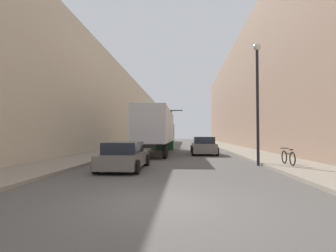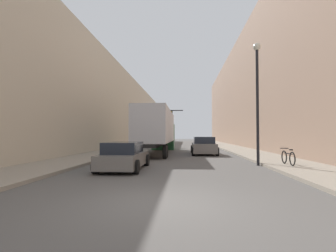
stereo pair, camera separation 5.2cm
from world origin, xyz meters
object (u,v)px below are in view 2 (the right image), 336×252
object	(u,v)px
suv_car	(204,146)
street_lamp	(257,87)
semi_truck	(158,129)
traffic_signal_gantry	(157,120)
sedan_car	(124,156)
parked_bicycle	(288,157)

from	to	relation	value
suv_car	street_lamp	size ratio (longest dim) A/B	0.71
semi_truck	traffic_signal_gantry	size ratio (longest dim) A/B	2.56
street_lamp	suv_car	bearing A→B (deg)	106.74
suv_car	traffic_signal_gantry	bearing A→B (deg)	111.88
traffic_signal_gantry	street_lamp	world-z (taller)	street_lamp
sedan_car	parked_bicycle	world-z (taller)	sedan_car
semi_truck	sedan_car	world-z (taller)	semi_truck
traffic_signal_gantry	parked_bicycle	xyz separation A→B (m)	(9.60, -23.48, -3.29)
sedan_car	parked_bicycle	distance (m)	8.60
sedan_car	traffic_signal_gantry	distance (m)	25.04
semi_truck	suv_car	size ratio (longest dim) A/B	2.84
traffic_signal_gantry	parked_bicycle	world-z (taller)	traffic_signal_gantry
semi_truck	street_lamp	xyz separation A→B (m)	(6.68, -9.42, 2.23)
semi_truck	parked_bicycle	bearing A→B (deg)	-51.94
sedan_car	suv_car	bearing A→B (deg)	65.99
semi_truck	suv_car	distance (m)	4.57
sedan_car	suv_car	xyz separation A→B (m)	(4.66, 10.46, 0.09)
street_lamp	parked_bicycle	bearing A→B (deg)	-31.47
semi_truck	parked_bicycle	world-z (taller)	semi_truck
parked_bicycle	sedan_car	bearing A→B (deg)	-171.07
sedan_car	street_lamp	world-z (taller)	street_lamp
semi_truck	suv_car	bearing A→B (deg)	-14.88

